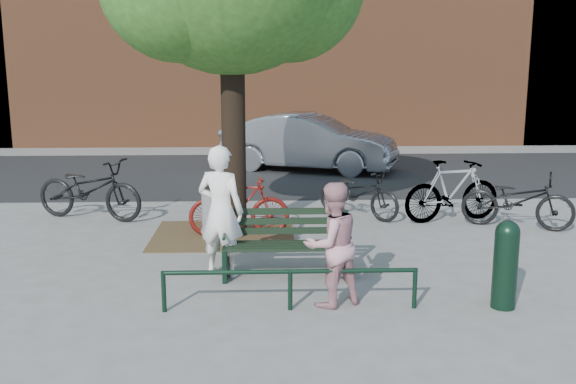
{
  "coord_description": "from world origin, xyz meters",
  "views": [
    {
      "loc": [
        -0.31,
        -8.45,
        2.91
      ],
      "look_at": [
        0.06,
        1.0,
        1.0
      ],
      "focal_mm": 40.0,
      "sensor_mm": 36.0,
      "label": 1
    }
  ],
  "objects_px": {
    "litter_bin": "(213,214)",
    "bicycle_c": "(358,193)",
    "bollard": "(506,261)",
    "park_bench": "(286,242)",
    "person_right": "(332,245)",
    "person_left": "(221,211)",
    "parked_car": "(309,142)"
  },
  "relations": [
    {
      "from": "person_left",
      "to": "bollard",
      "type": "height_order",
      "value": "person_left"
    },
    {
      "from": "park_bench",
      "to": "bicycle_c",
      "type": "relative_size",
      "value": 0.97
    },
    {
      "from": "person_right",
      "to": "bicycle_c",
      "type": "relative_size",
      "value": 0.85
    },
    {
      "from": "park_bench",
      "to": "bicycle_c",
      "type": "bearing_deg",
      "value": 66.06
    },
    {
      "from": "bicycle_c",
      "to": "parked_car",
      "type": "xyz_separation_m",
      "value": [
        -0.57,
        5.46,
        0.31
      ]
    },
    {
      "from": "bicycle_c",
      "to": "parked_car",
      "type": "height_order",
      "value": "parked_car"
    },
    {
      "from": "person_left",
      "to": "bollard",
      "type": "bearing_deg",
      "value": -179.83
    },
    {
      "from": "park_bench",
      "to": "person_left",
      "type": "distance_m",
      "value": 1.0
    },
    {
      "from": "park_bench",
      "to": "parked_car",
      "type": "height_order",
      "value": "parked_car"
    },
    {
      "from": "park_bench",
      "to": "person_right",
      "type": "relative_size",
      "value": 1.14
    },
    {
      "from": "person_right",
      "to": "bicycle_c",
      "type": "bearing_deg",
      "value": -129.32
    },
    {
      "from": "person_left",
      "to": "parked_car",
      "type": "bearing_deg",
      "value": -80.11
    },
    {
      "from": "person_left",
      "to": "person_right",
      "type": "bearing_deg",
      "value": 161.22
    },
    {
      "from": "bollard",
      "to": "bicycle_c",
      "type": "bearing_deg",
      "value": 102.98
    },
    {
      "from": "person_right",
      "to": "parked_car",
      "type": "distance_m",
      "value": 9.97
    },
    {
      "from": "person_right",
      "to": "bicycle_c",
      "type": "height_order",
      "value": "person_right"
    },
    {
      "from": "park_bench",
      "to": "litter_bin",
      "type": "height_order",
      "value": "park_bench"
    },
    {
      "from": "litter_bin",
      "to": "person_right",
      "type": "bearing_deg",
      "value": -61.51
    },
    {
      "from": "litter_bin",
      "to": "bicycle_c",
      "type": "distance_m",
      "value": 3.02
    },
    {
      "from": "litter_bin",
      "to": "parked_car",
      "type": "distance_m",
      "value": 7.23
    },
    {
      "from": "person_left",
      "to": "litter_bin",
      "type": "xyz_separation_m",
      "value": [
        -0.25,
        1.85,
        -0.47
      ]
    },
    {
      "from": "person_right",
      "to": "litter_bin",
      "type": "relative_size",
      "value": 1.76
    },
    {
      "from": "park_bench",
      "to": "litter_bin",
      "type": "distance_m",
      "value": 2.24
    },
    {
      "from": "park_bench",
      "to": "bollard",
      "type": "xyz_separation_m",
      "value": [
        2.58,
        -1.3,
        0.1
      ]
    },
    {
      "from": "parked_car",
      "to": "bollard",
      "type": "bearing_deg",
      "value": -150.07
    },
    {
      "from": "bollard",
      "to": "bicycle_c",
      "type": "xyz_separation_m",
      "value": [
        -1.08,
        4.68,
        -0.11
      ]
    },
    {
      "from": "litter_bin",
      "to": "bicycle_c",
      "type": "relative_size",
      "value": 0.48
    },
    {
      "from": "park_bench",
      "to": "parked_car",
      "type": "relative_size",
      "value": 0.37
    },
    {
      "from": "person_right",
      "to": "litter_bin",
      "type": "distance_m",
      "value": 3.49
    },
    {
      "from": "park_bench",
      "to": "parked_car",
      "type": "bearing_deg",
      "value": 83.98
    },
    {
      "from": "litter_bin",
      "to": "bicycle_c",
      "type": "bearing_deg",
      "value": 28.81
    },
    {
      "from": "bollard",
      "to": "bicycle_c",
      "type": "height_order",
      "value": "bollard"
    }
  ]
}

